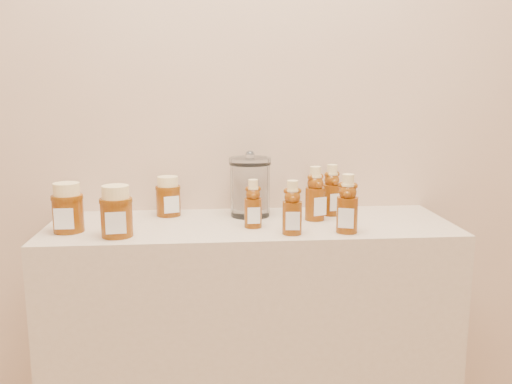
{
  "coord_description": "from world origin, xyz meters",
  "views": [
    {
      "loc": [
        -0.12,
        -0.02,
        1.3
      ],
      "look_at": [
        0.01,
        1.52,
        1.0
      ],
      "focal_mm": 38.0,
      "sensor_mm": 36.0,
      "label": 1
    }
  ],
  "objects_px": {
    "display_table": "(251,362)",
    "glass_canister": "(250,184)",
    "bear_bottle_back_left": "(253,200)",
    "bear_bottle_front_left": "(292,204)",
    "honey_jar_left": "(68,207)"
  },
  "relations": [
    {
      "from": "bear_bottle_back_left",
      "to": "bear_bottle_front_left",
      "type": "bearing_deg",
      "value": -39.44
    },
    {
      "from": "bear_bottle_back_left",
      "to": "glass_canister",
      "type": "relative_size",
      "value": 0.79
    },
    {
      "from": "bear_bottle_back_left",
      "to": "bear_bottle_front_left",
      "type": "distance_m",
      "value": 0.13
    },
    {
      "from": "glass_canister",
      "to": "display_table",
      "type": "bearing_deg",
      "value": -93.54
    },
    {
      "from": "bear_bottle_front_left",
      "to": "glass_canister",
      "type": "relative_size",
      "value": 0.84
    },
    {
      "from": "bear_bottle_back_left",
      "to": "display_table",
      "type": "bearing_deg",
      "value": 93.99
    },
    {
      "from": "bear_bottle_front_left",
      "to": "honey_jar_left",
      "type": "distance_m",
      "value": 0.63
    },
    {
      "from": "bear_bottle_front_left",
      "to": "glass_canister",
      "type": "xyz_separation_m",
      "value": [
        -0.1,
        0.23,
        0.02
      ]
    },
    {
      "from": "bear_bottle_front_left",
      "to": "honey_jar_left",
      "type": "height_order",
      "value": "bear_bottle_front_left"
    },
    {
      "from": "display_table",
      "to": "glass_canister",
      "type": "distance_m",
      "value": 0.56
    },
    {
      "from": "bear_bottle_back_left",
      "to": "honey_jar_left",
      "type": "bearing_deg",
      "value": -179.64
    },
    {
      "from": "bear_bottle_front_left",
      "to": "display_table",
      "type": "bearing_deg",
      "value": 133.82
    },
    {
      "from": "display_table",
      "to": "bear_bottle_front_left",
      "type": "distance_m",
      "value": 0.56
    },
    {
      "from": "bear_bottle_back_left",
      "to": "bear_bottle_front_left",
      "type": "height_order",
      "value": "bear_bottle_front_left"
    },
    {
      "from": "bear_bottle_front_left",
      "to": "glass_canister",
      "type": "bearing_deg",
      "value": 118.87
    }
  ]
}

